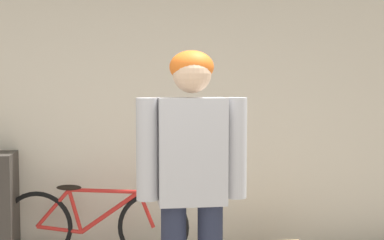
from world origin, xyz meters
TOP-DOWN VIEW (x-y plane):
  - wall_back at (0.00, 2.84)m, footprint 8.00×0.07m
  - person at (0.18, 1.02)m, footprint 0.67×0.26m
  - bicycle at (-0.49, 2.53)m, footprint 1.65×0.46m

SIDE VIEW (x-z plane):
  - bicycle at x=-0.49m, z-range -0.01..0.69m
  - person at x=0.18m, z-range 0.16..1.94m
  - wall_back at x=0.00m, z-range 0.00..2.60m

